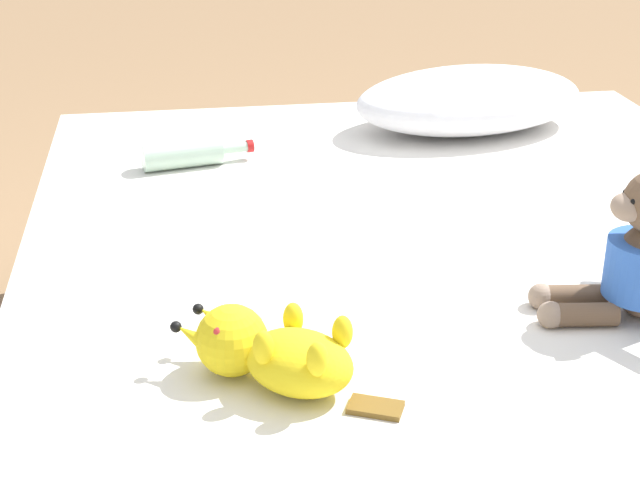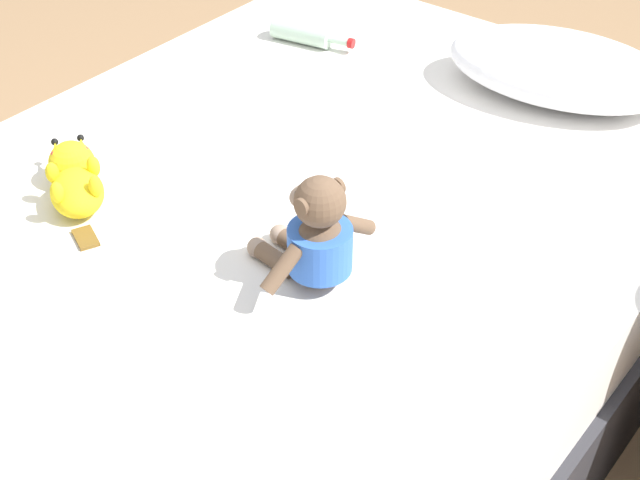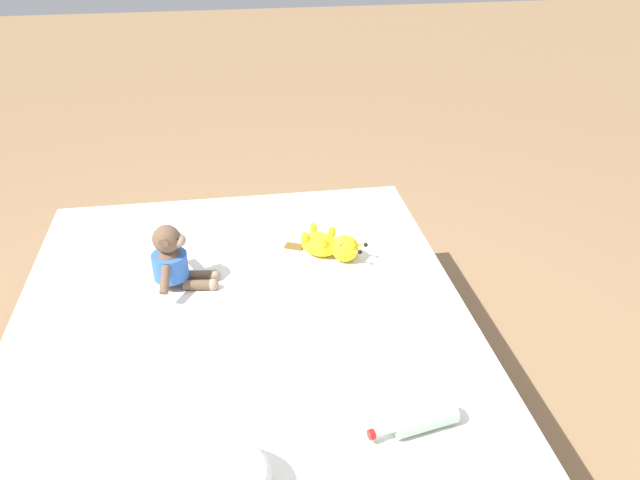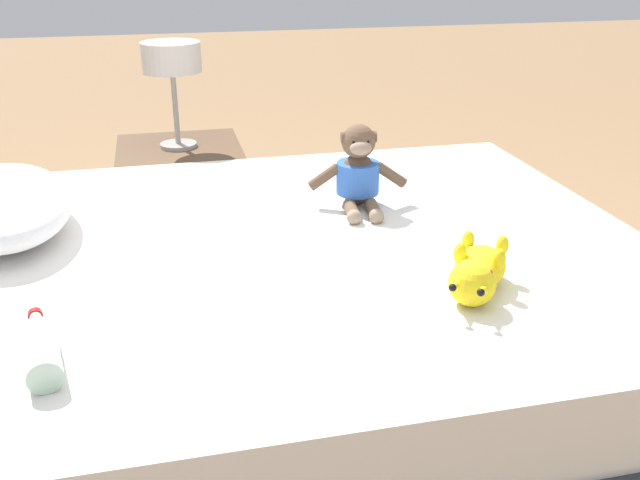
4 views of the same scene
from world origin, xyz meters
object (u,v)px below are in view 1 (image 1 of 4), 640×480
plush_yellow_creature (270,352)px  plush_monkey (640,258)px  glass_bottle (186,153)px  bed (438,367)px  pillow (470,99)px

plush_yellow_creature → plush_monkey: bearing=10.3°
plush_yellow_creature → glass_bottle: plush_yellow_creature is taller
bed → glass_bottle: size_ratio=7.83×
pillow → glass_bottle: bearing=-166.3°
bed → plush_yellow_creature: (-0.35, -0.38, 0.29)m
plush_monkey → glass_bottle: bearing=130.2°
pillow → glass_bottle: (-0.68, -0.17, -0.04)m
bed → plush_monkey: (0.22, -0.28, 0.34)m
plush_monkey → glass_bottle: size_ratio=1.16×
bed → plush_monkey: plush_monkey is taller
plush_yellow_creature → bed: bearing=47.4°
bed → pillow: (0.24, 0.67, 0.31)m
plush_yellow_creature → glass_bottle: bearing=95.8°
pillow → plush_monkey: size_ratio=2.15×
plush_yellow_creature → pillow: bearing=60.5°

